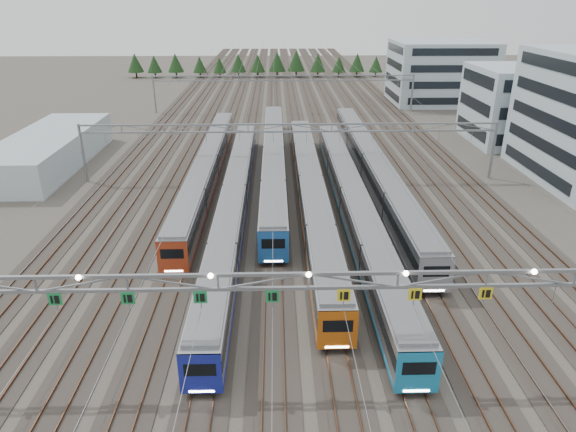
{
  "coord_description": "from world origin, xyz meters",
  "views": [
    {
      "loc": [
        -1.95,
        -27.62,
        23.63
      ],
      "look_at": [
        -0.78,
        19.05,
        3.5
      ],
      "focal_mm": 32.0,
      "sensor_mm": 36.0,
      "label": 1
    }
  ],
  "objects_px": {
    "train_a": "(208,167)",
    "depot_bldg_north": "(440,72)",
    "gantry_near": "(308,285)",
    "west_shed": "(49,150)",
    "depot_bldg_mid": "(515,105)",
    "train_d": "(311,188)",
    "gantry_far": "(284,82)",
    "train_b": "(235,197)",
    "train_c": "(274,159)",
    "gantry_mid": "(290,135)",
    "train_e": "(352,201)",
    "train_f": "(372,166)"
  },
  "relations": [
    {
      "from": "train_b",
      "to": "train_c",
      "type": "relative_size",
      "value": 1.08
    },
    {
      "from": "train_b",
      "to": "west_shed",
      "type": "xyz_separation_m",
      "value": [
        -29.18,
        19.48,
        0.31
      ]
    },
    {
      "from": "train_c",
      "to": "gantry_near",
      "type": "height_order",
      "value": "gantry_near"
    },
    {
      "from": "gantry_mid",
      "to": "gantry_far",
      "type": "height_order",
      "value": "same"
    },
    {
      "from": "train_c",
      "to": "train_e",
      "type": "relative_size",
      "value": 0.97
    },
    {
      "from": "gantry_near",
      "to": "west_shed",
      "type": "bearing_deg",
      "value": 126.96
    },
    {
      "from": "gantry_far",
      "to": "depot_bldg_north",
      "type": "bearing_deg",
      "value": 15.95
    },
    {
      "from": "train_a",
      "to": "depot_bldg_mid",
      "type": "xyz_separation_m",
      "value": [
        50.41,
        19.89,
        4.25
      ]
    },
    {
      "from": "train_b",
      "to": "depot_bldg_north",
      "type": "distance_m",
      "value": 80.55
    },
    {
      "from": "depot_bldg_mid",
      "to": "depot_bldg_north",
      "type": "bearing_deg",
      "value": 93.5
    },
    {
      "from": "train_a",
      "to": "gantry_near",
      "type": "height_order",
      "value": "gantry_near"
    },
    {
      "from": "west_shed",
      "to": "train_a",
      "type": "bearing_deg",
      "value": -17.69
    },
    {
      "from": "train_f",
      "to": "train_a",
      "type": "bearing_deg",
      "value": 178.46
    },
    {
      "from": "gantry_near",
      "to": "train_a",
      "type": "bearing_deg",
      "value": 105.72
    },
    {
      "from": "train_a",
      "to": "gantry_mid",
      "type": "height_order",
      "value": "gantry_mid"
    },
    {
      "from": "west_shed",
      "to": "train_f",
      "type": "bearing_deg",
      "value": -10.18
    },
    {
      "from": "train_e",
      "to": "gantry_near",
      "type": "height_order",
      "value": "gantry_near"
    },
    {
      "from": "train_a",
      "to": "depot_bldg_north",
      "type": "distance_m",
      "value": 73.95
    },
    {
      "from": "train_e",
      "to": "gantry_mid",
      "type": "distance_m",
      "value": 15.65
    },
    {
      "from": "gantry_mid",
      "to": "train_a",
      "type": "bearing_deg",
      "value": -178.46
    },
    {
      "from": "train_b",
      "to": "west_shed",
      "type": "height_order",
      "value": "west_shed"
    },
    {
      "from": "train_f",
      "to": "gantry_near",
      "type": "xyz_separation_m",
      "value": [
        -11.3,
        -39.21,
        4.89
      ]
    },
    {
      "from": "train_e",
      "to": "train_f",
      "type": "relative_size",
      "value": 0.97
    },
    {
      "from": "gantry_far",
      "to": "depot_bldg_north",
      "type": "relative_size",
      "value": 2.56
    },
    {
      "from": "depot_bldg_mid",
      "to": "depot_bldg_north",
      "type": "distance_m",
      "value": 36.04
    },
    {
      "from": "train_b",
      "to": "train_e",
      "type": "height_order",
      "value": "train_e"
    },
    {
      "from": "train_d",
      "to": "gantry_near",
      "type": "height_order",
      "value": "gantry_near"
    },
    {
      "from": "train_d",
      "to": "train_f",
      "type": "relative_size",
      "value": 0.96
    },
    {
      "from": "gantry_near",
      "to": "gantry_mid",
      "type": "bearing_deg",
      "value": 89.93
    },
    {
      "from": "train_a",
      "to": "gantry_near",
      "type": "xyz_separation_m",
      "value": [
        11.2,
        -39.82,
        4.99
      ]
    },
    {
      "from": "depot_bldg_north",
      "to": "gantry_near",
      "type": "bearing_deg",
      "value": -111.14
    },
    {
      "from": "train_a",
      "to": "train_b",
      "type": "relative_size",
      "value": 0.88
    },
    {
      "from": "train_a",
      "to": "train_c",
      "type": "distance_m",
      "value": 9.56
    },
    {
      "from": "depot_bldg_mid",
      "to": "west_shed",
      "type": "relative_size",
      "value": 0.53
    },
    {
      "from": "train_d",
      "to": "depot_bldg_north",
      "type": "relative_size",
      "value": 2.62
    },
    {
      "from": "train_a",
      "to": "train_c",
      "type": "relative_size",
      "value": 0.94
    },
    {
      "from": "depot_bldg_mid",
      "to": "train_e",
      "type": "bearing_deg",
      "value": -134.44
    },
    {
      "from": "train_e",
      "to": "train_f",
      "type": "distance_m",
      "value": 13.33
    },
    {
      "from": "train_b",
      "to": "depot_bldg_mid",
      "type": "relative_size",
      "value": 3.81
    },
    {
      "from": "train_c",
      "to": "gantry_mid",
      "type": "bearing_deg",
      "value": -52.27
    },
    {
      "from": "train_c",
      "to": "depot_bldg_mid",
      "type": "height_order",
      "value": "depot_bldg_mid"
    },
    {
      "from": "train_d",
      "to": "depot_bldg_mid",
      "type": "relative_size",
      "value": 3.6
    },
    {
      "from": "train_e",
      "to": "gantry_near",
      "type": "distance_m",
      "value": 27.96
    },
    {
      "from": "train_d",
      "to": "west_shed",
      "type": "height_order",
      "value": "west_shed"
    },
    {
      "from": "gantry_near",
      "to": "gantry_far",
      "type": "distance_m",
      "value": 85.12
    },
    {
      "from": "gantry_mid",
      "to": "train_d",
      "type": "bearing_deg",
      "value": -76.54
    },
    {
      "from": "gantry_near",
      "to": "west_shed",
      "type": "relative_size",
      "value": 1.88
    },
    {
      "from": "train_a",
      "to": "depot_bldg_north",
      "type": "height_order",
      "value": "depot_bldg_north"
    },
    {
      "from": "gantry_near",
      "to": "gantry_far",
      "type": "relative_size",
      "value": 1.0
    },
    {
      "from": "train_d",
      "to": "depot_bldg_mid",
      "type": "bearing_deg",
      "value": 38.15
    }
  ]
}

